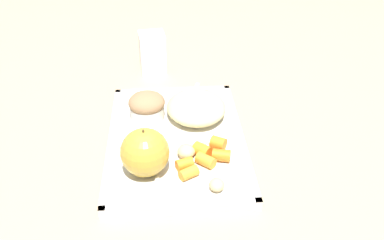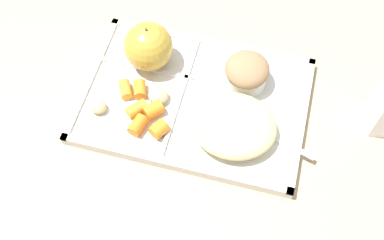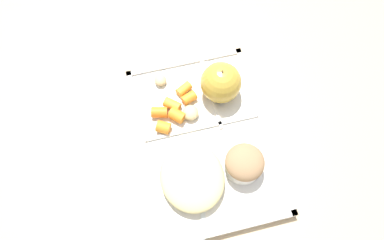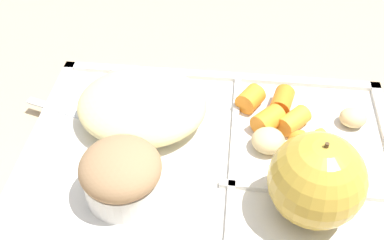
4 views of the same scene
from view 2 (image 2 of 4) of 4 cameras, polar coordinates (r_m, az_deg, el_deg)
ground at (r=0.85m, az=0.21°, el=1.97°), size 6.00×6.00×0.00m
lunch_tray at (r=0.84m, az=0.18°, el=2.29°), size 0.39×0.27×0.02m
green_apple at (r=0.85m, az=-5.19°, el=8.66°), size 0.09×0.09×0.09m
bran_muffin at (r=0.84m, az=6.49°, el=5.64°), size 0.08×0.08×0.06m
carrot_slice_edge at (r=0.81m, az=-4.62°, el=1.20°), size 0.04×0.04×0.02m
carrot_slice_center at (r=0.84m, az=-7.89°, el=3.61°), size 0.03×0.04×0.02m
carrot_slice_tilted at (r=0.80m, az=-6.43°, el=-0.62°), size 0.03×0.04×0.02m
carrot_slice_back at (r=0.84m, az=-6.21°, el=3.63°), size 0.03×0.04×0.02m
carrot_slice_large at (r=0.82m, az=-6.57°, el=1.32°), size 0.04×0.04×0.02m
carrot_slice_diagonal at (r=0.79m, az=-3.94°, el=-1.08°), size 0.04×0.04×0.02m
potato_chunk_corner at (r=0.83m, az=-4.02°, el=2.87°), size 0.04×0.04×0.02m
potato_chunk_large at (r=0.83m, az=-11.08°, el=1.54°), size 0.03×0.03×0.02m
egg_noodle_pile at (r=0.79m, az=4.95°, el=-0.64°), size 0.14×0.13×0.04m
meatball_front at (r=0.79m, az=7.26°, el=-0.81°), size 0.03×0.03×0.03m
meatball_center at (r=0.79m, az=5.31°, el=-1.02°), size 0.03×0.03×0.03m
meatball_back at (r=0.80m, az=5.33°, el=0.06°), size 0.03×0.03×0.03m
meatball_side at (r=0.79m, az=4.91°, el=-0.85°), size 0.03×0.03×0.03m
plastic_fork at (r=0.81m, az=9.02°, el=-1.79°), size 0.14×0.06×0.00m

